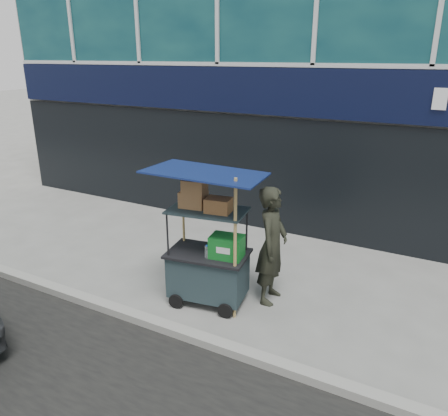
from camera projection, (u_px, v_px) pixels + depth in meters
The scene contains 4 objects.
ground at pixel (209, 335), 5.91m from camera, with size 80.00×80.00×0.00m, color slate.
curb at pixel (201, 339), 5.72m from camera, with size 80.00×0.18×0.12m, color gray.
vendor_cart at pixel (209, 257), 6.46m from camera, with size 1.73×1.34×2.13m.
vendor_man at pixel (272, 245), 6.48m from camera, with size 0.66×0.43×1.82m, color black.
Camera 1 is at (2.55, -4.31, 3.59)m, focal length 35.00 mm.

